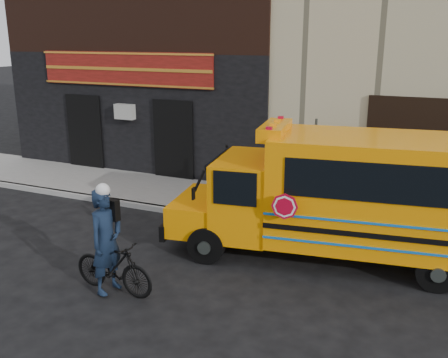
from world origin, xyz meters
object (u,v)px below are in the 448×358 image
school_bus (347,194)px  sign_pole (314,168)px  cyclist (107,244)px  bicycle (113,267)px

school_bus → sign_pole: 2.04m
cyclist → school_bus: bearing=-41.7°
sign_pole → bicycle: 5.63m
school_bus → cyclist: school_bus is taller
bicycle → cyclist: size_ratio=0.87×
bicycle → cyclist: bearing=133.2°
sign_pole → bicycle: bearing=-117.5°
school_bus → cyclist: (-3.78, -3.28, -0.50)m
sign_pole → bicycle: sign_pole is taller
school_bus → bicycle: size_ratio=4.06×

